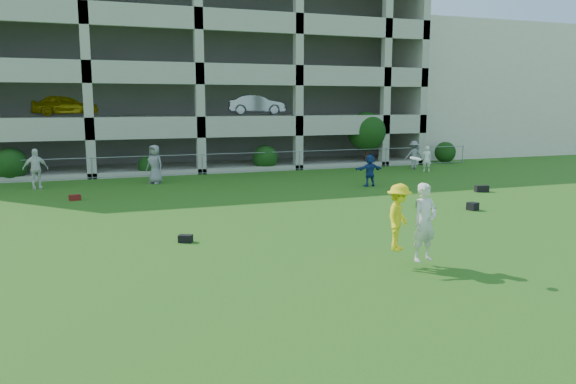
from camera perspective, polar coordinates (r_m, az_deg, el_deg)
name	(u,v)px	position (r m, az deg, el deg)	size (l,w,h in m)	color
ground	(350,260)	(14.88, 6.36, -6.91)	(100.00, 100.00, 0.00)	#235114
stucco_building	(447,92)	(50.30, 15.85, 9.77)	(16.00, 14.00, 10.00)	beige
bystander_b	(35,169)	(29.37, -24.28, 2.17)	(1.13, 0.47, 1.93)	white
bystander_c	(155,164)	(29.33, -13.39, 2.76)	(0.96, 0.63, 1.97)	gray
bystander_d	(370,170)	(27.90, 8.31, 2.19)	(1.46, 0.47, 1.57)	navy
bystander_e	(427,159)	(34.48, 13.90, 3.29)	(0.56, 0.37, 1.54)	white
bystander_f	(414,155)	(35.80, 12.66, 3.70)	(1.12, 0.64, 1.74)	gray
bag_black_b	(186,239)	(16.90, -10.37, -4.67)	(0.40, 0.25, 0.22)	black
bag_green_c	(423,204)	(22.70, 13.57, -1.22)	(0.50, 0.35, 0.26)	#163D18
crate_d	(473,206)	(22.66, 18.25, -1.39)	(0.35, 0.35, 0.30)	black
bag_black_e	(482,189)	(27.44, 19.08, 0.32)	(0.60, 0.30, 0.30)	black
bag_red_f	(75,198)	(25.32, -20.84, -0.53)	(0.45, 0.28, 0.24)	#53110E
frisbee_contest	(409,219)	(14.22, 12.15, -2.70)	(1.65, 1.20, 2.66)	yellow
parking_garage	(175,75)	(41.03, -11.40, 11.59)	(30.00, 14.00, 12.00)	#9E998C
fence	(202,164)	(32.60, -8.71, 2.85)	(36.06, 0.06, 1.20)	gray
shrub_row	(274,145)	(34.39, -1.44, 4.77)	(34.38, 2.52, 3.50)	#163D11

